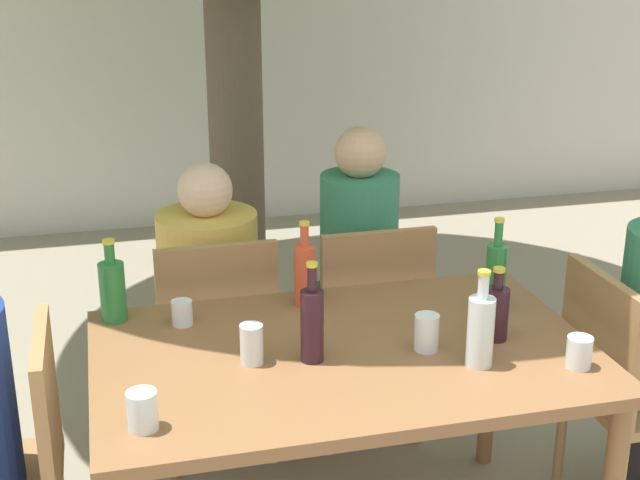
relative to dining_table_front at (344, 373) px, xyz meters
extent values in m
cube|color=beige|center=(0.00, 3.70, 0.71)|extent=(10.00, 0.08, 2.80)
cylinder|color=brown|center=(-0.04, 1.73, 0.26)|extent=(0.26, 0.26, 1.90)
cube|color=brown|center=(0.00, 0.00, 0.06)|extent=(1.51, 0.96, 0.04)
cylinder|color=brown|center=(-0.70, 0.42, -0.33)|extent=(0.06, 0.06, 0.73)
cylinder|color=brown|center=(0.70, 0.42, -0.33)|extent=(0.06, 0.06, 0.73)
cube|color=#A87A4C|center=(-0.88, 0.00, 0.01)|extent=(0.04, 0.44, 0.45)
cube|color=#A87A4C|center=(0.88, 0.00, 0.01)|extent=(0.04, 0.44, 0.45)
cylinder|color=#A87A4C|center=(0.89, 0.19, -0.47)|extent=(0.04, 0.04, 0.44)
cube|color=#A87A4C|center=(-0.30, 0.80, -0.24)|extent=(0.44, 0.44, 0.04)
cube|color=#A87A4C|center=(-0.30, 0.60, 0.01)|extent=(0.44, 0.04, 0.45)
cylinder|color=#A87A4C|center=(-0.11, 0.99, -0.47)|extent=(0.04, 0.04, 0.44)
cylinder|color=#A87A4C|center=(-0.49, 0.99, -0.47)|extent=(0.04, 0.04, 0.44)
cylinder|color=#A87A4C|center=(-0.11, 0.61, -0.47)|extent=(0.04, 0.04, 0.44)
cylinder|color=#A87A4C|center=(-0.49, 0.61, -0.47)|extent=(0.04, 0.04, 0.44)
cube|color=#A87A4C|center=(0.30, 0.80, -0.24)|extent=(0.44, 0.44, 0.04)
cube|color=#A87A4C|center=(0.30, 0.60, 0.01)|extent=(0.44, 0.04, 0.45)
cylinder|color=#A87A4C|center=(0.49, 0.99, -0.47)|extent=(0.04, 0.04, 0.44)
cylinder|color=#A87A4C|center=(0.11, 0.99, -0.47)|extent=(0.04, 0.04, 0.44)
cylinder|color=#A87A4C|center=(0.49, 0.61, -0.47)|extent=(0.04, 0.04, 0.44)
cylinder|color=#A87A4C|center=(0.11, 0.61, -0.47)|extent=(0.04, 0.04, 0.44)
cube|color=#383842|center=(-0.30, 1.06, -0.46)|extent=(0.35, 0.40, 0.48)
cylinder|color=gold|center=(-0.30, 0.86, 0.02)|extent=(0.39, 0.39, 0.49)
sphere|color=beige|center=(-0.30, 0.86, 0.36)|extent=(0.21, 0.21, 0.21)
cube|color=#383842|center=(0.30, 1.06, -0.46)|extent=(0.28, 0.40, 0.48)
cylinder|color=#337F5B|center=(0.30, 0.86, 0.08)|extent=(0.31, 0.31, 0.60)
sphere|color=tan|center=(0.30, 0.86, 0.47)|extent=(0.20, 0.20, 0.20)
cylinder|color=silver|center=(0.36, -0.19, 0.18)|extent=(0.08, 0.08, 0.21)
cylinder|color=silver|center=(0.36, -0.19, 0.33)|extent=(0.03, 0.03, 0.07)
cylinder|color=gold|center=(0.36, -0.19, 0.37)|extent=(0.04, 0.04, 0.01)
cylinder|color=#331923|center=(-0.11, -0.04, 0.19)|extent=(0.07, 0.07, 0.22)
cylinder|color=#331923|center=(-0.11, -0.04, 0.34)|extent=(0.03, 0.03, 0.08)
cylinder|color=gold|center=(-0.11, -0.04, 0.38)|extent=(0.03, 0.03, 0.01)
cylinder|color=#287A38|center=(0.56, 0.15, 0.20)|extent=(0.07, 0.07, 0.23)
cylinder|color=#287A38|center=(0.56, 0.15, 0.35)|extent=(0.03, 0.03, 0.08)
cylinder|color=gold|center=(0.56, 0.15, 0.40)|extent=(0.03, 0.03, 0.01)
cylinder|color=#DB4C2D|center=(-0.04, 0.36, 0.18)|extent=(0.07, 0.07, 0.21)
cylinder|color=#DB4C2D|center=(-0.04, 0.36, 0.33)|extent=(0.03, 0.03, 0.07)
cylinder|color=gold|center=(-0.04, 0.36, 0.37)|extent=(0.03, 0.03, 0.01)
cylinder|color=#287A38|center=(-0.67, 0.39, 0.18)|extent=(0.08, 0.08, 0.20)
cylinder|color=#287A38|center=(-0.67, 0.39, 0.31)|extent=(0.03, 0.03, 0.07)
cylinder|color=gold|center=(-0.67, 0.39, 0.35)|extent=(0.04, 0.04, 0.01)
cylinder|color=#331923|center=(0.48, -0.04, 0.16)|extent=(0.08, 0.08, 0.17)
cylinder|color=#331923|center=(0.48, -0.04, 0.28)|extent=(0.03, 0.03, 0.06)
cylinder|color=gold|center=(0.48, -0.04, 0.31)|extent=(0.04, 0.04, 0.01)
cylinder|color=white|center=(-0.46, 0.30, 0.12)|extent=(0.07, 0.07, 0.08)
cylinder|color=white|center=(-0.62, -0.31, 0.13)|extent=(0.08, 0.08, 0.10)
cylinder|color=white|center=(0.63, -0.28, 0.13)|extent=(0.08, 0.08, 0.09)
cylinder|color=white|center=(0.24, -0.06, 0.14)|extent=(0.08, 0.08, 0.11)
cylinder|color=white|center=(-0.29, -0.02, 0.14)|extent=(0.07, 0.07, 0.12)
camera|label=1|loc=(-0.67, -2.35, 1.30)|focal=50.00mm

